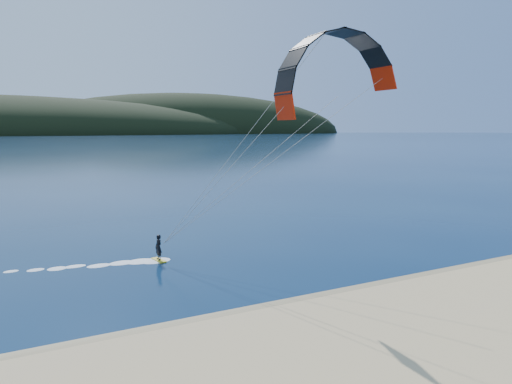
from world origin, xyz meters
The scene contains 4 objects.
ground centered at (0.00, 0.00, 0.00)m, with size 1800.00×1800.00×0.00m, color #081F3E.
wet_sand centered at (0.00, 4.50, 0.05)m, with size 220.00×2.50×0.10m.
headland centered at (0.63, 745.28, 0.00)m, with size 1200.00×310.00×140.00m.
kitesurfer_near centered at (8.62, 9.65, 10.20)m, with size 24.49×9.10×14.85m.
Camera 1 is at (-7.86, -13.20, 8.64)m, focal length 31.84 mm.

